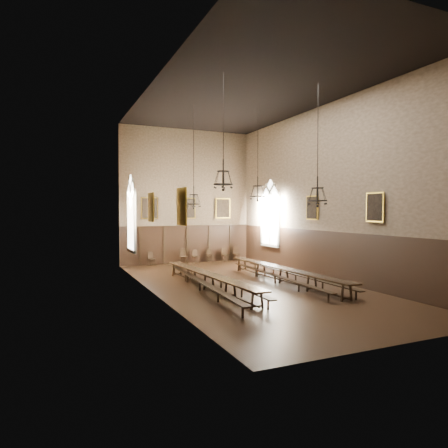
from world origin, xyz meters
TOP-DOWN VIEW (x-y plane):
  - floor at (0.00, 0.00)m, footprint 9.00×18.00m
  - ceiling at (0.00, 0.00)m, footprint 9.00×18.00m
  - wall_back at (0.00, 9.01)m, footprint 9.00×0.02m
  - wall_front at (0.00, -9.01)m, footprint 9.00×0.02m
  - wall_left at (-4.51, 0.00)m, footprint 0.02×18.00m
  - wall_right at (4.51, 0.00)m, footprint 0.02×18.00m
  - wainscot_panelling at (0.00, 0.00)m, footprint 9.00×18.00m
  - table_left at (-2.00, -0.02)m, footprint 1.18×9.16m
  - table_right at (1.93, -0.09)m, footprint 0.98×9.65m
  - bench_left_outer at (-2.48, -0.15)m, footprint 0.92×10.52m
  - bench_left_inner at (-1.35, 0.07)m, footprint 0.44×9.61m
  - bench_right_inner at (1.48, -0.02)m, footprint 0.69×9.30m
  - bench_right_outer at (2.58, -0.16)m, footprint 0.28×9.19m
  - chair_1 at (-2.55, 8.58)m, footprint 0.49×0.49m
  - chair_3 at (-0.43, 8.47)m, footprint 0.48×0.48m
  - chair_4 at (0.44, 8.47)m, footprint 0.51×0.51m
  - chair_5 at (1.45, 8.58)m, footprint 0.44×0.44m
  - chair_6 at (2.59, 8.49)m, footprint 0.48×0.48m
  - chair_7 at (3.49, 8.50)m, footprint 0.50×0.50m
  - chandelier_back_left at (-1.74, 2.72)m, footprint 0.76×0.76m
  - chandelier_back_right at (1.67, 2.12)m, footprint 0.86×0.86m
  - chandelier_front_left at (-2.23, -2.17)m, footprint 0.80×0.80m
  - chandelier_front_right at (2.00, -2.61)m, footprint 0.85×0.85m
  - portrait_back_0 at (-2.60, 8.88)m, footprint 1.10×0.12m
  - portrait_back_1 at (0.00, 8.88)m, footprint 1.10×0.12m
  - portrait_back_2 at (2.60, 8.88)m, footprint 1.10×0.12m
  - portrait_left_0 at (-4.38, 1.00)m, footprint 0.12×1.00m
  - portrait_left_1 at (-4.38, -3.50)m, footprint 0.12×1.00m
  - portrait_right_0 at (4.38, 1.00)m, footprint 0.12×1.00m
  - portrait_right_1 at (4.38, -3.50)m, footprint 0.12×1.00m
  - window_right at (4.43, 5.50)m, footprint 0.20×2.20m
  - window_left at (-4.43, 5.50)m, footprint 0.20×2.20m

SIDE VIEW (x-z plane):
  - floor at x=0.00m, z-range -0.02..0.00m
  - bench_right_outer at x=2.58m, z-range 0.06..0.47m
  - bench_right_inner at x=1.48m, z-range 0.06..0.48m
  - chair_1 at x=-2.55m, z-range -0.18..0.72m
  - chair_4 at x=0.44m, z-range -0.18..0.73m
  - bench_left_inner at x=-1.35m, z-range 0.06..0.49m
  - chair_5 at x=1.45m, z-range -0.18..0.73m
  - chair_6 at x=2.59m, z-range -0.18..0.74m
  - chair_7 at x=3.49m, z-range -0.20..0.79m
  - bench_left_outer at x=-2.48m, z-range 0.06..0.54m
  - chair_3 at x=-0.43m, z-range -0.21..0.84m
  - table_left at x=-2.00m, z-range 0.00..0.71m
  - table_right at x=1.93m, z-range 0.00..0.75m
  - wainscot_panelling at x=0.00m, z-range 0.00..2.50m
  - window_right at x=4.43m, z-range 1.10..5.70m
  - window_left at x=-4.43m, z-range 1.10..5.70m
  - portrait_back_0 at x=-2.60m, z-range 3.00..4.40m
  - portrait_back_1 at x=0.00m, z-range 3.00..4.40m
  - portrait_back_2 at x=2.60m, z-range 3.00..4.40m
  - portrait_left_0 at x=-4.38m, z-range 3.05..4.35m
  - portrait_left_1 at x=-4.38m, z-range 3.05..4.35m
  - portrait_right_0 at x=4.38m, z-range 3.05..4.35m
  - portrait_right_1 at x=4.38m, z-range 3.05..4.35m
  - chandelier_back_left at x=-1.74m, z-range 1.68..6.92m
  - chandelier_front_right at x=2.00m, z-range 1.74..6.91m
  - wall_back at x=0.00m, z-range 0.00..9.00m
  - wall_front at x=0.00m, z-range 0.00..9.00m
  - wall_left at x=-4.51m, z-range 0.00..9.00m
  - wall_right at x=4.51m, z-range 0.00..9.00m
  - chandelier_back_right at x=1.67m, z-range 2.20..7.05m
  - chandelier_front_left at x=-2.23m, z-range 2.64..7.19m
  - ceiling at x=0.00m, z-range 9.00..9.02m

